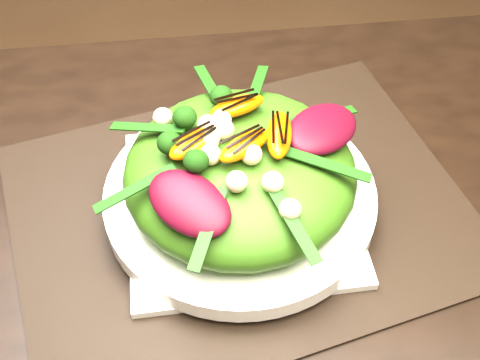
{
  "coord_description": "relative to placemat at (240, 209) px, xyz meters",
  "views": [
    {
      "loc": [
        0.1,
        -0.26,
        1.27
      ],
      "look_at": [
        0.15,
        0.15,
        0.8
      ],
      "focal_mm": 48.0,
      "sensor_mm": 36.0,
      "label": 1
    }
  ],
  "objects": [
    {
      "name": "plate_base",
      "position": [
        0.0,
        0.0,
        0.01
      ],
      "size": [
        0.23,
        0.23,
        0.01
      ],
      "primitive_type": "cube",
      "rotation": [
        0.0,
        0.0,
        0.02
      ],
      "color": "white",
      "rests_on": "placemat"
    },
    {
      "name": "radicchio_leaf",
      "position": [
        0.08,
        0.01,
        0.09
      ],
      "size": [
        0.1,
        0.09,
        0.02
      ],
      "primitive_type": "ellipsoid",
      "rotation": [
        0.0,
        0.0,
        0.65
      ],
      "color": "#3E0612",
      "rests_on": "lettuce_mound"
    },
    {
      "name": "broccoli_floret",
      "position": [
        -0.05,
        0.03,
        0.11
      ],
      "size": [
        0.04,
        0.04,
        0.03
      ],
      "primitive_type": "sphere",
      "rotation": [
        0.0,
        0.0,
        0.19
      ],
      "color": "#16360A",
      "rests_on": "lettuce_mound"
    },
    {
      "name": "balsamic_drizzle",
      "position": [
        -0.0,
        0.01,
        0.11
      ],
      "size": [
        0.04,
        0.02,
        0.0
      ],
      "primitive_type": "cube",
      "rotation": [
        0.0,
        0.0,
        0.51
      ],
      "color": "black",
      "rests_on": "orange_segment"
    },
    {
      "name": "lettuce_mound",
      "position": [
        0.0,
        0.0,
        0.06
      ],
      "size": [
        0.26,
        0.26,
        0.08
      ],
      "primitive_type": "ellipsoid",
      "rotation": [
        0.0,
        0.0,
        0.18
      ],
      "color": "#356011",
      "rests_on": "salad_bowl"
    },
    {
      "name": "placemat",
      "position": [
        0.0,
        0.0,
        0.0
      ],
      "size": [
        0.52,
        0.44,
        0.0
      ],
      "primitive_type": "cube",
      "rotation": [
        0.0,
        0.0,
        0.23
      ],
      "color": "black",
      "rests_on": "dining_table"
    },
    {
      "name": "orange_segment",
      "position": [
        -0.0,
        0.01,
        0.1
      ],
      "size": [
        0.06,
        0.05,
        0.01
      ],
      "primitive_type": "ellipsoid",
      "rotation": [
        0.0,
        0.0,
        0.51
      ],
      "color": "#D65703",
      "rests_on": "lettuce_mound"
    },
    {
      "name": "macadamia_nut",
      "position": [
        0.04,
        -0.03,
        0.1
      ],
      "size": [
        0.02,
        0.02,
        0.02
      ],
      "primitive_type": "sphere",
      "rotation": [
        0.0,
        0.0,
        0.31
      ],
      "color": "beige",
      "rests_on": "lettuce_mound"
    },
    {
      "name": "salad_bowl",
      "position": [
        0.0,
        0.0,
        0.02
      ],
      "size": [
        0.35,
        0.35,
        0.02
      ],
      "primitive_type": "cylinder",
      "rotation": [
        0.0,
        0.0,
        0.37
      ],
      "color": "white",
      "rests_on": "plate_base"
    }
  ]
}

